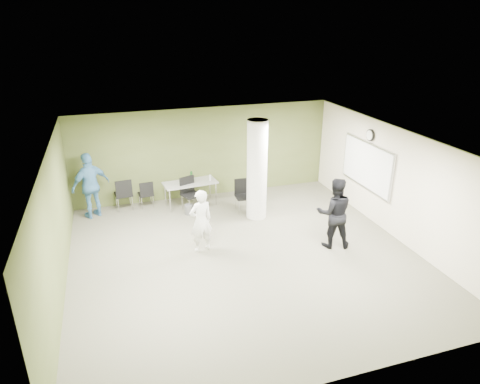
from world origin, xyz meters
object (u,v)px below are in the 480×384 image
object	(u,v)px
woman_white	(201,221)
chair_back_left	(124,192)
folding_table	(191,184)
man_blue	(91,186)
man_black	(334,213)

from	to	relation	value
woman_white	chair_back_left	bearing A→B (deg)	-74.01
folding_table	man_blue	xyz separation A→B (m)	(-2.79, 0.07, 0.25)
folding_table	man_blue	world-z (taller)	man_blue
man_black	man_blue	xyz separation A→B (m)	(-5.63, 3.55, 0.05)
chair_back_left	man_black	size ratio (longest dim) A/B	0.55
man_blue	man_black	bearing A→B (deg)	119.90
folding_table	man_blue	size ratio (longest dim) A/B	0.86
folding_table	chair_back_left	bearing A→B (deg)	167.52
folding_table	chair_back_left	xyz separation A→B (m)	(-1.93, 0.23, -0.12)
woman_white	man_blue	xyz separation A→B (m)	(-2.49, 2.80, 0.15)
folding_table	chair_back_left	world-z (taller)	folding_table
chair_back_left	man_blue	distance (m)	0.95
chair_back_left	man_black	distance (m)	6.05
chair_back_left	man_black	world-z (taller)	man_black
chair_back_left	man_blue	xyz separation A→B (m)	(-0.86, -0.16, 0.37)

